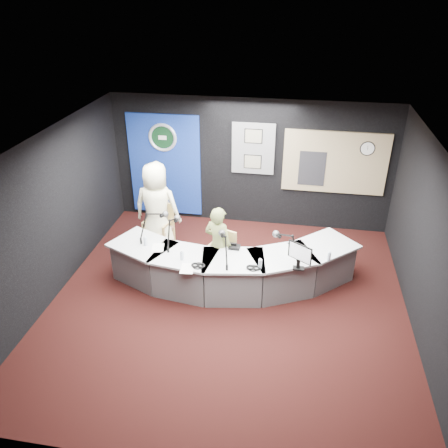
% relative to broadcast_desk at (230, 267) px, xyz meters
% --- Properties ---
extents(ground, '(6.00, 6.00, 0.00)m').
position_rel_broadcast_desk_xyz_m(ground, '(0.05, -0.55, -0.38)').
color(ground, black).
rests_on(ground, ground).
extents(ceiling, '(6.00, 6.00, 0.02)m').
position_rel_broadcast_desk_xyz_m(ceiling, '(0.05, -0.55, 2.42)').
color(ceiling, silver).
rests_on(ceiling, ground).
extents(wall_back, '(6.00, 0.02, 2.80)m').
position_rel_broadcast_desk_xyz_m(wall_back, '(0.05, 2.45, 1.02)').
color(wall_back, black).
rests_on(wall_back, ground).
extents(wall_front, '(6.00, 0.02, 2.80)m').
position_rel_broadcast_desk_xyz_m(wall_front, '(0.05, -3.55, 1.02)').
color(wall_front, black).
rests_on(wall_front, ground).
extents(wall_left, '(0.02, 6.00, 2.80)m').
position_rel_broadcast_desk_xyz_m(wall_left, '(-2.95, -0.55, 1.02)').
color(wall_left, black).
rests_on(wall_left, ground).
extents(wall_right, '(0.02, 6.00, 2.80)m').
position_rel_broadcast_desk_xyz_m(wall_right, '(3.05, -0.55, 1.02)').
color(wall_right, black).
rests_on(wall_right, ground).
extents(broadcast_desk, '(4.50, 1.90, 0.75)m').
position_rel_broadcast_desk_xyz_m(broadcast_desk, '(0.00, 0.00, 0.00)').
color(broadcast_desk, '#B4B7B8').
rests_on(broadcast_desk, ground).
extents(backdrop_panel, '(1.60, 0.05, 2.30)m').
position_rel_broadcast_desk_xyz_m(backdrop_panel, '(-1.85, 2.42, 0.88)').
color(backdrop_panel, navy).
rests_on(backdrop_panel, wall_back).
extents(agency_seal, '(0.63, 0.07, 0.63)m').
position_rel_broadcast_desk_xyz_m(agency_seal, '(-1.85, 2.38, 1.52)').
color(agency_seal, silver).
rests_on(agency_seal, backdrop_panel).
extents(seal_center, '(0.48, 0.01, 0.48)m').
position_rel_broadcast_desk_xyz_m(seal_center, '(-1.85, 2.38, 1.52)').
color(seal_center, black).
rests_on(seal_center, backdrop_panel).
extents(pinboard, '(0.90, 0.04, 1.10)m').
position_rel_broadcast_desk_xyz_m(pinboard, '(0.10, 2.42, 1.38)').
color(pinboard, slate).
rests_on(pinboard, wall_back).
extents(framed_photo_upper, '(0.34, 0.02, 0.27)m').
position_rel_broadcast_desk_xyz_m(framed_photo_upper, '(0.10, 2.39, 1.65)').
color(framed_photo_upper, '#7D755A').
rests_on(framed_photo_upper, pinboard).
extents(framed_photo_lower, '(0.34, 0.02, 0.27)m').
position_rel_broadcast_desk_xyz_m(framed_photo_lower, '(0.10, 2.39, 1.09)').
color(framed_photo_lower, '#7D755A').
rests_on(framed_photo_lower, pinboard).
extents(booth_window_frame, '(2.12, 0.06, 1.32)m').
position_rel_broadcast_desk_xyz_m(booth_window_frame, '(1.80, 2.42, 1.18)').
color(booth_window_frame, tan).
rests_on(booth_window_frame, wall_back).
extents(booth_glow, '(2.00, 0.02, 1.20)m').
position_rel_broadcast_desk_xyz_m(booth_glow, '(1.80, 2.41, 1.18)').
color(booth_glow, beige).
rests_on(booth_glow, booth_window_frame).
extents(equipment_rack, '(0.55, 0.02, 0.75)m').
position_rel_broadcast_desk_xyz_m(equipment_rack, '(1.35, 2.39, 1.03)').
color(equipment_rack, black).
rests_on(equipment_rack, booth_window_frame).
extents(wall_clock, '(0.28, 0.01, 0.28)m').
position_rel_broadcast_desk_xyz_m(wall_clock, '(2.40, 2.39, 1.52)').
color(wall_clock, white).
rests_on(wall_clock, booth_window_frame).
extents(armchair_left, '(0.69, 0.69, 1.03)m').
position_rel_broadcast_desk_xyz_m(armchair_left, '(-1.62, 0.98, 0.14)').
color(armchair_left, tan).
rests_on(armchair_left, ground).
extents(armchair_right, '(0.70, 0.70, 0.96)m').
position_rel_broadcast_desk_xyz_m(armchair_right, '(-0.23, 0.10, 0.11)').
color(armchair_right, tan).
rests_on(armchair_right, ground).
extents(draped_jacket, '(0.51, 0.21, 0.70)m').
position_rel_broadcast_desk_xyz_m(draped_jacket, '(-1.69, 1.22, 0.24)').
color(draped_jacket, slate).
rests_on(draped_jacket, armchair_left).
extents(person_man, '(0.92, 0.61, 1.87)m').
position_rel_broadcast_desk_xyz_m(person_man, '(-1.62, 0.98, 0.56)').
color(person_man, '#FFFBCB').
rests_on(person_man, ground).
extents(person_woman, '(0.64, 0.54, 1.49)m').
position_rel_broadcast_desk_xyz_m(person_woman, '(-0.23, 0.10, 0.37)').
color(person_woman, olive).
rests_on(person_woman, ground).
extents(computer_monitor, '(0.39, 0.27, 0.31)m').
position_rel_broadcast_desk_xyz_m(computer_monitor, '(1.19, -0.41, 0.70)').
color(computer_monitor, black).
rests_on(computer_monitor, broadcast_desk).
extents(desk_phone, '(0.20, 0.16, 0.05)m').
position_rel_broadcast_desk_xyz_m(desk_phone, '(0.07, 0.04, 0.40)').
color(desk_phone, black).
rests_on(desk_phone, broadcast_desk).
extents(headphones_near, '(0.21, 0.21, 0.03)m').
position_rel_broadcast_desk_xyz_m(headphones_near, '(0.47, -0.53, 0.39)').
color(headphones_near, black).
rests_on(headphones_near, broadcast_desk).
extents(headphones_far, '(0.22, 0.22, 0.04)m').
position_rel_broadcast_desk_xyz_m(headphones_far, '(-0.43, -0.61, 0.39)').
color(headphones_far, black).
rests_on(headphones_far, broadcast_desk).
extents(paper_stack, '(0.26, 0.33, 0.00)m').
position_rel_broadcast_desk_xyz_m(paper_stack, '(-1.26, -0.17, 0.38)').
color(paper_stack, white).
rests_on(paper_stack, broadcast_desk).
extents(notepad, '(0.24, 0.32, 0.00)m').
position_rel_broadcast_desk_xyz_m(notepad, '(-0.59, -0.71, 0.38)').
color(notepad, white).
rests_on(notepad, broadcast_desk).
extents(boom_mic_a, '(0.43, 0.66, 0.60)m').
position_rel_broadcast_desk_xyz_m(boom_mic_a, '(-1.44, 0.19, 0.68)').
color(boom_mic_a, black).
rests_on(boom_mic_a, broadcast_desk).
extents(boom_mic_b, '(0.16, 0.74, 0.60)m').
position_rel_broadcast_desk_xyz_m(boom_mic_b, '(-1.03, 0.03, 0.68)').
color(boom_mic_b, black).
rests_on(boom_mic_b, broadcast_desk).
extents(boom_mic_c, '(0.31, 0.71, 0.60)m').
position_rel_broadcast_desk_xyz_m(boom_mic_c, '(-0.04, -0.34, 0.68)').
color(boom_mic_c, black).
rests_on(boom_mic_c, broadcast_desk).
extents(boom_mic_d, '(0.52, 0.60, 0.60)m').
position_rel_broadcast_desk_xyz_m(boom_mic_d, '(0.97, -0.17, 0.68)').
color(boom_mic_d, black).
rests_on(boom_mic_d, broadcast_desk).
extents(water_bottles, '(3.24, 0.60, 0.18)m').
position_rel_broadcast_desk_xyz_m(water_bottles, '(0.09, -0.22, 0.46)').
color(water_bottles, silver).
rests_on(water_bottles, broadcast_desk).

